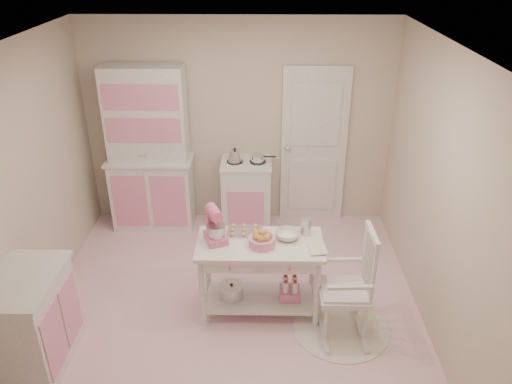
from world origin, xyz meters
TOP-DOWN VIEW (x-y plane):
  - room_shell at (0.00, 0.00)m, footprint 3.84×3.84m
  - door at (0.95, 1.87)m, footprint 0.82×0.05m
  - hutch at (-1.09, 1.66)m, footprint 1.06×0.50m
  - stove at (0.11, 1.61)m, footprint 0.62×0.57m
  - base_cabinet at (-1.63, -0.78)m, footprint 0.54×0.84m
  - lace_rug at (1.07, -0.30)m, footprint 0.92×0.92m
  - rocking_chair at (1.07, -0.30)m, footprint 0.51×0.74m
  - work_table at (0.29, -0.03)m, footprint 1.20×0.60m
  - stand_mixer at (-0.13, -0.01)m, footprint 0.29×0.33m
  - cookie_tray at (0.14, 0.15)m, footprint 0.34×0.24m
  - bread_basket at (0.31, -0.08)m, footprint 0.25×0.25m
  - mixing_bowl at (0.55, 0.05)m, footprint 0.24×0.24m
  - metal_pitcher at (0.73, 0.13)m, footprint 0.10×0.10m
  - recipe_book at (0.74, -0.15)m, footprint 0.18×0.23m

SIDE VIEW (x-z plane):
  - lace_rug at x=1.07m, z-range 0.00..0.01m
  - work_table at x=0.29m, z-range 0.00..0.80m
  - stove at x=0.11m, z-range 0.00..0.92m
  - base_cabinet at x=-1.63m, z-range 0.00..0.92m
  - rocking_chair at x=1.07m, z-range 0.00..1.10m
  - cookie_tray at x=0.14m, z-range 0.80..0.82m
  - recipe_book at x=0.74m, z-range 0.80..0.82m
  - mixing_bowl at x=0.55m, z-range 0.80..0.87m
  - bread_basket at x=0.31m, z-range 0.80..0.89m
  - metal_pitcher at x=0.73m, z-range 0.80..0.97m
  - stand_mixer at x=-0.13m, z-range 0.80..1.14m
  - door at x=0.95m, z-range 0.00..2.04m
  - hutch at x=-1.09m, z-range 0.00..2.08m
  - room_shell at x=0.00m, z-range 0.34..2.96m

